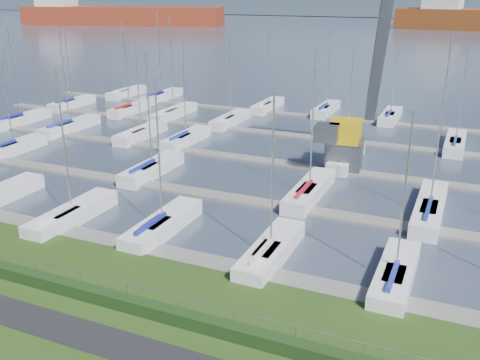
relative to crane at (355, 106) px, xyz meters
The scene contains 9 objects.
path 31.86m from the crane, 97.79° to the right, with size 160.00×2.00×0.04m, color black.
water 231.99m from the crane, 91.05° to the left, with size 800.00×540.00×0.20m, color #3B4456.
hedge 29.27m from the crane, 98.49° to the right, with size 80.00×0.70×0.70m, color #1C3513.
fence 28.74m from the crane, 98.61° to the right, with size 0.04×0.04×80.00m, color gray.
foothill 301.91m from the crane, 90.81° to the left, with size 900.00×80.00×12.00m, color #475A69.
docks 7.31m from the crane, 153.48° to the right, with size 90.00×41.60×0.25m.
crane is the anchor object (origin of this frame).
cargo_ship_west 211.45m from the crane, 132.04° to the left, with size 90.22×38.59×21.50m.
sailboat_fleet 7.93m from the crane, behind, with size 75.95×49.49×12.94m.
Camera 1 is at (13.78, -19.42, 15.38)m, focal length 40.00 mm.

